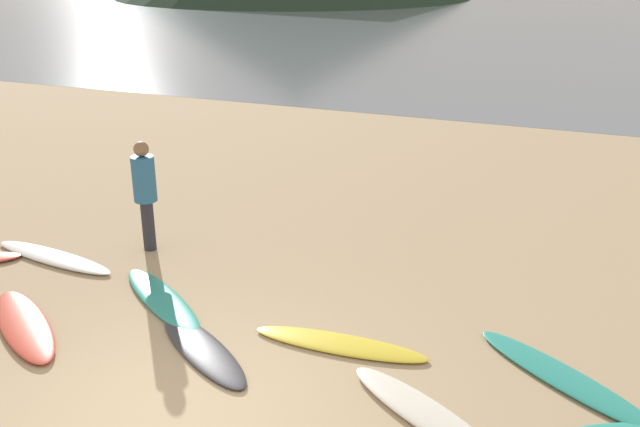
{
  "coord_description": "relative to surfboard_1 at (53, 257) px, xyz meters",
  "views": [
    {
      "loc": [
        3.72,
        -5.16,
        4.7
      ],
      "look_at": [
        -0.22,
        4.73,
        0.6
      ],
      "focal_mm": 39.53,
      "sensor_mm": 36.0,
      "label": 1
    }
  ],
  "objects": [
    {
      "name": "surfboard_6",
      "position": [
        6.42,
        -1.7,
        0.01
      ],
      "size": [
        2.05,
        1.47,
        0.1
      ],
      "primitive_type": "ellipsoid",
      "rotation": [
        0.0,
        0.0,
        -0.53
      ],
      "color": "silver",
      "rests_on": "ground"
    },
    {
      "name": "surfboard_1",
      "position": [
        0.0,
        0.0,
        0.0
      ],
      "size": [
        2.51,
        0.79,
        0.08
      ],
      "primitive_type": "ellipsoid",
      "rotation": [
        0.0,
        0.0,
        -0.14
      ],
      "color": "white",
      "rests_on": "ground"
    },
    {
      "name": "surfboard_3",
      "position": [
        2.41,
        -0.56,
        0.0
      ],
      "size": [
        2.18,
        1.7,
        0.08
      ],
      "primitive_type": "ellipsoid",
      "rotation": [
        0.0,
        0.0,
        -0.6
      ],
      "color": "teal",
      "rests_on": "ground"
    },
    {
      "name": "person_2",
      "position": [
        1.2,
        0.91,
        1.04
      ],
      "size": [
        0.37,
        0.37,
        1.82
      ],
      "rotation": [
        0.0,
        0.0,
        1.52
      ],
      "color": "#2D2D38",
      "rests_on": "ground"
    },
    {
      "name": "surfboard_5",
      "position": [
        5.12,
        -0.73,
        -0.01
      ],
      "size": [
        2.27,
        0.58,
        0.07
      ],
      "primitive_type": "ellipsoid",
      "rotation": [
        0.0,
        0.0,
        0.04
      ],
      "color": "yellow",
      "rests_on": "ground"
    },
    {
      "name": "surfboard_2",
      "position": [
        1.14,
        -1.84,
        0.01
      ],
      "size": [
        2.14,
        1.73,
        0.1
      ],
      "primitive_type": "ellipsoid",
      "rotation": [
        0.0,
        0.0,
        -0.61
      ],
      "color": "#D84C38",
      "rests_on": "ground"
    },
    {
      "name": "ground_plane",
      "position": [
        3.98,
        7.28,
        -0.14
      ],
      "size": [
        120.0,
        120.0,
        0.2
      ],
      "primitive_type": "cube",
      "color": "tan",
      "rests_on": "ground"
    },
    {
      "name": "surfboard_4",
      "position": [
        3.6,
        -1.48,
        -0.01
      ],
      "size": [
        1.96,
        1.54,
        0.07
      ],
      "primitive_type": "ellipsoid",
      "rotation": [
        0.0,
        0.0,
        -0.59
      ],
      "color": "#333338",
      "rests_on": "ground"
    },
    {
      "name": "surfboard_7",
      "position": [
        7.76,
        -0.47,
        -0.0
      ],
      "size": [
        2.3,
        1.78,
        0.08
      ],
      "primitive_type": "ellipsoid",
      "rotation": [
        0.0,
        0.0,
        -0.59
      ],
      "color": "teal",
      "rests_on": "ground"
    }
  ]
}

